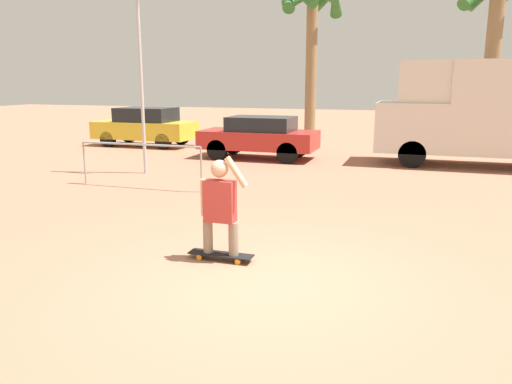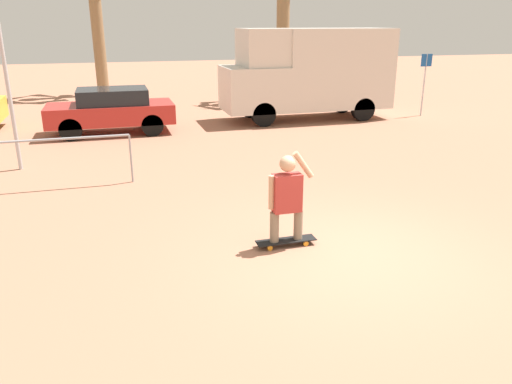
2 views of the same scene
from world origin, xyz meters
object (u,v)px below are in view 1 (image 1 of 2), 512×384
(camper_van, at_px, (486,110))
(flagpole, at_px, (143,52))
(parked_car_yellow, at_px, (145,126))
(person_skateboarder, at_px, (220,202))
(parked_car_red, at_px, (259,136))
(skateboard, at_px, (221,255))
(palm_tree_near_van, at_px, (497,10))
(palm_tree_center_background, at_px, (312,14))

(camper_van, height_order, flagpole, flagpole)
(camper_van, height_order, parked_car_yellow, camper_van)
(person_skateboarder, xyz_separation_m, parked_car_red, (-2.44, 9.43, -0.12))
(parked_car_red, bearing_deg, skateboard, -75.48)
(parked_car_yellow, bearing_deg, skateboard, -55.23)
(palm_tree_near_van, bearing_deg, parked_car_yellow, -165.13)
(skateboard, height_order, palm_tree_near_van, palm_tree_near_van)
(person_skateboarder, height_order, parked_car_yellow, person_skateboarder)
(skateboard, relative_size, parked_car_yellow, 0.24)
(palm_tree_near_van, xyz_separation_m, palm_tree_center_background, (-7.70, 3.98, 0.61))
(parked_car_yellow, distance_m, palm_tree_center_background, 10.18)
(parked_car_yellow, bearing_deg, camper_van, -5.62)
(flagpole, bearing_deg, skateboard, -51.96)
(camper_van, height_order, palm_tree_near_van, palm_tree_near_van)
(person_skateboarder, relative_size, palm_tree_near_van, 0.22)
(person_skateboarder, distance_m, palm_tree_near_van, 15.97)
(skateboard, distance_m, camper_van, 11.05)
(camper_van, relative_size, palm_tree_center_background, 0.81)
(flagpole, bearing_deg, palm_tree_near_van, 42.65)
(person_skateboarder, height_order, palm_tree_center_background, palm_tree_center_background)
(camper_van, distance_m, parked_car_red, 6.94)
(skateboard, bearing_deg, palm_tree_center_background, 98.37)
(camper_van, height_order, palm_tree_center_background, palm_tree_center_background)
(person_skateboarder, bearing_deg, parked_car_yellow, 124.77)
(palm_tree_center_background, xyz_separation_m, flagpole, (-1.82, -12.75, -2.38))
(parked_car_red, height_order, parked_car_yellow, parked_car_yellow)
(parked_car_yellow, xyz_separation_m, palm_tree_center_background, (5.05, 7.37, 4.89))
(parked_car_red, bearing_deg, person_skateboarder, -75.49)
(person_skateboarder, xyz_separation_m, flagpole, (-4.55, 5.82, 2.43))
(skateboard, relative_size, palm_tree_near_van, 0.14)
(skateboard, distance_m, person_skateboarder, 0.78)
(palm_tree_near_van, bearing_deg, palm_tree_center_background, 152.66)
(parked_car_red, bearing_deg, camper_van, 4.84)
(person_skateboarder, xyz_separation_m, parked_car_yellow, (-7.78, 11.21, -0.08))
(skateboard, distance_m, parked_car_red, 9.76)
(camper_van, xyz_separation_m, palm_tree_center_background, (-7.14, 8.57, 3.98))
(palm_tree_near_van, height_order, palm_tree_center_background, palm_tree_center_background)
(skateboard, bearing_deg, flagpole, 128.04)
(skateboard, relative_size, person_skateboarder, 0.67)
(camper_van, xyz_separation_m, parked_car_yellow, (-12.19, 1.20, -0.91))
(camper_van, bearing_deg, parked_car_red, -175.16)
(skateboard, xyz_separation_m, person_skateboarder, (-0.00, 0.00, 0.78))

